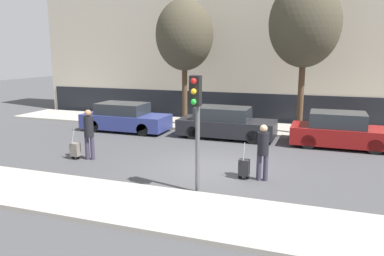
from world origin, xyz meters
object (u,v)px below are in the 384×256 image
pedestrian_right (263,149)px  bare_tree_down_street (305,24)px  parked_car_1 (226,124)px  parked_car_2 (340,131)px  parked_car_0 (125,118)px  trolley_left (75,150)px  traffic_light (196,110)px  bare_tree_near_crossing (184,35)px  pedestrian_left (89,131)px  trolley_right (244,168)px

pedestrian_right → bare_tree_down_street: 8.05m
parked_car_1 → parked_car_2: 4.84m
parked_car_0 → parked_car_1: bearing=2.0°
trolley_left → traffic_light: (5.26, -1.75, 1.97)m
pedestrian_right → bare_tree_near_crossing: 9.69m
pedestrian_left → pedestrian_right: size_ratio=1.06×
trolley_left → pedestrian_left: bearing=16.3°
parked_car_2 → bare_tree_near_crossing: (-7.57, 2.04, 4.01)m
bare_tree_near_crossing → bare_tree_down_street: (5.85, -0.36, 0.39)m
parked_car_0 → trolley_right: size_ratio=3.70×
trolley_right → bare_tree_near_crossing: (-4.70, 7.33, 4.32)m
parked_car_0 → trolley_left: bearing=-80.9°
pedestrian_left → pedestrian_right: bearing=-18.0°
pedestrian_right → bare_tree_near_crossing: size_ratio=0.27×
trolley_left → trolley_right: size_ratio=0.99×
parked_car_1 → trolley_right: bearing=-69.9°
trolley_left → pedestrian_right: pedestrian_right is taller
parked_car_0 → pedestrian_right: pedestrian_right is taller
trolley_right → traffic_light: (-0.99, -1.64, 1.96)m
bare_tree_near_crossing → trolley_left: bearing=-102.1°
trolley_left → traffic_light: 5.89m
bare_tree_near_crossing → pedestrian_right: bearing=-54.1°
trolley_right → trolley_left: bearing=179.0°
parked_car_0 → trolley_left: (0.82, -5.09, -0.29)m
parked_car_0 → parked_car_1: 5.10m
parked_car_2 → trolley_right: bearing=-118.5°
parked_car_2 → bare_tree_near_crossing: bare_tree_near_crossing is taller
trolley_right → bare_tree_down_street: (1.15, 6.98, 4.71)m
pedestrian_left → bare_tree_near_crossing: size_ratio=0.29×
parked_car_1 → pedestrian_left: (-3.75, -5.12, 0.39)m
trolley_right → bare_tree_down_street: size_ratio=0.17×
bare_tree_down_street → trolley_right: bearing=-99.4°
traffic_light → parked_car_0: bearing=131.6°
pedestrian_left → trolley_left: size_ratio=1.61×
pedestrian_left → parked_car_2: bearing=14.1°
parked_car_2 → trolley_left: (-9.12, -5.19, -0.31)m
trolley_right → parked_car_2: bearing=61.5°
bare_tree_near_crossing → pedestrian_left: bearing=-98.2°
parked_car_1 → traffic_light: traffic_light is taller
parked_car_0 → pedestrian_left: (1.35, -4.94, 0.40)m
pedestrian_left → parked_car_1: bearing=37.5°
parked_car_2 → pedestrian_left: bearing=-149.7°
pedestrian_left → traffic_light: (4.73, -1.90, 1.28)m
trolley_right → bare_tree_near_crossing: 9.72m
trolley_right → bare_tree_down_street: bearing=80.6°
parked_car_2 → pedestrian_left: size_ratio=2.15×
parked_car_0 → traffic_light: bearing=-48.4°
parked_car_1 → trolley_right: 5.74m
pedestrian_left → trolley_right: bearing=-18.9°
parked_car_1 → bare_tree_down_street: 5.64m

